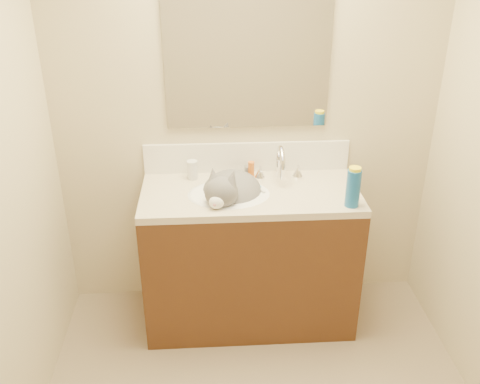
{
  "coord_description": "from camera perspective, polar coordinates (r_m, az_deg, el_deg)",
  "views": [
    {
      "loc": [
        -0.22,
        -1.64,
        2.17
      ],
      "look_at": [
        -0.06,
        0.92,
        0.88
      ],
      "focal_mm": 40.0,
      "sensor_mm": 36.0,
      "label": 1
    }
  ],
  "objects": [
    {
      "name": "room_shell",
      "position": [
        1.79,
        3.77,
        4.12
      ],
      "size": [
        2.24,
        2.54,
        2.52
      ],
      "color": "#C4B392",
      "rests_on": "ground"
    },
    {
      "name": "vanity_cabinet",
      "position": [
        3.16,
        1.04,
        -7.19
      ],
      "size": [
        1.2,
        0.55,
        0.82
      ],
      "primitive_type": "cube",
      "color": "#442613",
      "rests_on": "ground"
    },
    {
      "name": "counter_slab",
      "position": [
        2.95,
        1.1,
        -0.23
      ],
      "size": [
        1.2,
        0.55,
        0.04
      ],
      "primitive_type": "cube",
      "color": "beige",
      "rests_on": "vanity_cabinet"
    },
    {
      "name": "basin",
      "position": [
        2.94,
        -1.19,
        -1.43
      ],
      "size": [
        0.45,
        0.36,
        0.14
      ],
      "primitive_type": "ellipsoid",
      "color": "white",
      "rests_on": "vanity_cabinet"
    },
    {
      "name": "faucet",
      "position": [
        3.04,
        4.3,
        2.82
      ],
      "size": [
        0.28,
        0.2,
        0.21
      ],
      "color": "silver",
      "rests_on": "counter_slab"
    },
    {
      "name": "cat",
      "position": [
        2.94,
        -1.01,
        -0.19
      ],
      "size": [
        0.45,
        0.51,
        0.35
      ],
      "rotation": [
        0.0,
        0.0,
        -0.38
      ],
      "color": "#595659",
      "rests_on": "basin"
    },
    {
      "name": "backsplash",
      "position": [
        3.14,
        0.74,
        3.74
      ],
      "size": [
        1.2,
        0.02,
        0.18
      ],
      "primitive_type": "cube",
      "color": "white",
      "rests_on": "counter_slab"
    },
    {
      "name": "mirror",
      "position": [
        2.96,
        0.81,
        14.33
      ],
      "size": [
        0.9,
        0.02,
        0.8
      ],
      "primitive_type": "cube",
      "color": "white",
      "rests_on": "room_shell"
    },
    {
      "name": "pill_bottle",
      "position": [
        3.07,
        -5.11,
        2.37
      ],
      "size": [
        0.07,
        0.07,
        0.11
      ],
      "primitive_type": "cylinder",
      "rotation": [
        0.0,
        0.0,
        -0.2
      ],
      "color": "silver",
      "rests_on": "counter_slab"
    },
    {
      "name": "pill_label",
      "position": [
        3.07,
        -5.1,
        2.18
      ],
      "size": [
        0.07,
        0.07,
        0.04
      ],
      "primitive_type": "cylinder",
      "rotation": [
        0.0,
        0.0,
        -0.2
      ],
      "color": "orange",
      "rests_on": "pill_bottle"
    },
    {
      "name": "silver_jar",
      "position": [
        3.12,
        0.81,
        2.32
      ],
      "size": [
        0.06,
        0.06,
        0.05
      ],
      "primitive_type": "cylinder",
      "rotation": [
        0.0,
        0.0,
        0.33
      ],
      "color": "#B7B7BC",
      "rests_on": "counter_slab"
    },
    {
      "name": "amber_bottle",
      "position": [
        3.09,
        1.2,
        2.45
      ],
      "size": [
        0.05,
        0.05,
        0.09
      ],
      "primitive_type": "cylinder",
      "rotation": [
        0.0,
        0.0,
        -0.31
      ],
      "color": "orange",
      "rests_on": "counter_slab"
    },
    {
      "name": "toothbrush",
      "position": [
        2.97,
        2.01,
        0.51
      ],
      "size": [
        0.06,
        0.14,
        0.01
      ],
      "primitive_type": "cube",
      "rotation": [
        0.0,
        0.0,
        0.36
      ],
      "color": "silver",
      "rests_on": "counter_slab"
    },
    {
      "name": "toothbrush_head",
      "position": [
        2.96,
        2.01,
        0.57
      ],
      "size": [
        0.03,
        0.04,
        0.02
      ],
      "primitive_type": "cube",
      "rotation": [
        0.0,
        0.0,
        0.36
      ],
      "color": "#5EA7C9",
      "rests_on": "counter_slab"
    },
    {
      "name": "spray_can",
      "position": [
        2.8,
        11.97,
        0.39
      ],
      "size": [
        0.09,
        0.09,
        0.2
      ],
      "primitive_type": "cylinder",
      "rotation": [
        0.0,
        0.0,
        0.29
      ],
      "color": "#16579D",
      "rests_on": "counter_slab"
    },
    {
      "name": "spray_cap",
      "position": [
        2.76,
        12.16,
        2.22
      ],
      "size": [
        0.08,
        0.08,
        0.04
      ],
      "primitive_type": "cylinder",
      "rotation": [
        0.0,
        0.0,
        0.29
      ],
      "color": "yellow",
      "rests_on": "spray_can"
    }
  ]
}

